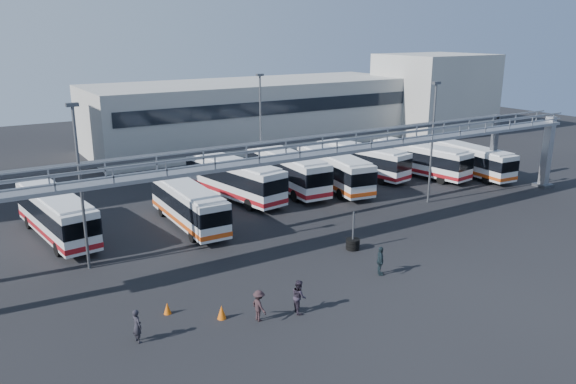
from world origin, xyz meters
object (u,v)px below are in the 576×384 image
pedestrian_a (137,326)px  tire_stack (353,243)px  bus_8 (420,159)px  cone_left (222,312)px  light_pole_back (260,120)px  pedestrian_b (299,296)px  bus_4 (234,177)px  light_pole_left (80,179)px  bus_5 (287,169)px  pedestrian_c (259,306)px  bus_1 (56,214)px  bus_9 (471,159)px  bus_6 (334,169)px  light_pole_mid (433,136)px  bus_7 (362,159)px  pedestrian_d (380,261)px  bus_3 (189,204)px  cone_right (167,308)px

pedestrian_a → tire_stack: (15.88, 3.90, -0.39)m
bus_8 → cone_left: bus_8 is taller
light_pole_back → pedestrian_b: light_pole_back is taller
bus_4 → light_pole_left: bearing=-158.3°
bus_5 → pedestrian_c: bearing=-121.9°
bus_1 → bus_9: size_ratio=1.08×
bus_6 → cone_left: 25.85m
light_pole_mid → bus_7: bearing=85.8°
bus_7 → tire_stack: bus_7 is taller
light_pole_left → pedestrian_d: bearing=-34.9°
light_pole_left → light_pole_mid: 28.02m
bus_4 → bus_3: bearing=-152.2°
bus_4 → pedestrian_b: bus_4 is taller
tire_stack → bus_7: bearing=49.4°
bus_5 → pedestrian_c: bus_5 is taller
pedestrian_c → cone_left: pedestrian_c is taller
bus_9 → bus_5: bearing=168.3°
pedestrian_a → pedestrian_b: (8.06, -1.55, 0.06)m
bus_5 → pedestrian_c: (-13.94, -19.98, -1.12)m
pedestrian_a → bus_5: bearing=-58.7°
bus_9 → pedestrian_c: 35.69m
bus_6 → tire_stack: (-7.90, -12.99, -1.41)m
bus_4 → pedestrian_d: bearing=-98.8°
bus_5 → pedestrian_a: 27.30m
bus_1 → pedestrian_d: size_ratio=6.11×
bus_1 → bus_8: bus_1 is taller
pedestrian_d → cone_left: size_ratio=2.44×
pedestrian_c → bus_7: bearing=-52.8°
bus_1 → bus_6: bus_6 is taller
bus_6 → bus_8: bearing=4.2°
pedestrian_c → bus_1: bearing=15.5°
pedestrian_a → tire_stack: 16.36m
light_pole_left → pedestrian_d: 18.52m
light_pole_back → bus_5: light_pole_back is taller
bus_9 → pedestrian_d: bus_9 is taller
bus_6 → tire_stack: 15.27m
bus_9 → pedestrian_a: 40.67m
pedestrian_b → pedestrian_c: size_ratio=1.09×
light_pole_mid → cone_right: (-25.92, -7.13, -5.41)m
cone_right → pedestrian_d: bearing=-9.5°
bus_4 → pedestrian_c: 21.77m
bus_4 → bus_6: (9.33, -1.86, -0.05)m
pedestrian_b → bus_3: bearing=13.4°
bus_1 → bus_6: size_ratio=0.97×
light_pole_back → bus_9: (18.30, -10.53, -4.04)m
light_pole_left → cone_left: bearing=-67.1°
tire_stack → bus_9: bearing=23.1°
bus_5 → pedestrian_d: size_ratio=6.51×
light_pole_mid → bus_5: 13.31m
bus_8 → light_pole_left: bearing=-178.4°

